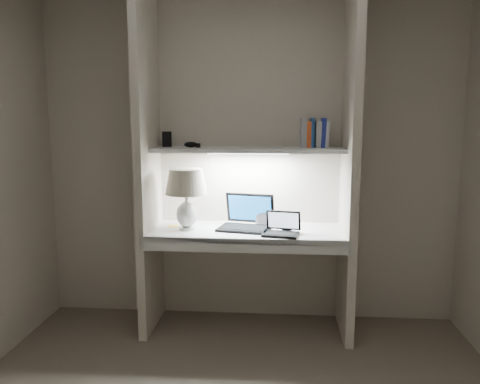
# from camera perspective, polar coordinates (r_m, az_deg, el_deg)

# --- Properties ---
(back_wall) EXTENTS (3.20, 0.01, 2.50)m
(back_wall) POSITION_cam_1_polar(r_m,az_deg,el_deg) (3.65, 1.15, 3.77)
(back_wall) COLOR #BEB3A3
(back_wall) RESTS_ON floor
(alcove_panel_left) EXTENTS (0.06, 0.55, 2.50)m
(alcove_panel_left) POSITION_cam_1_polar(r_m,az_deg,el_deg) (3.50, -11.16, 3.39)
(alcove_panel_left) COLOR #BEB3A3
(alcove_panel_left) RESTS_ON floor
(alcove_panel_right) EXTENTS (0.06, 0.55, 2.50)m
(alcove_panel_right) POSITION_cam_1_polar(r_m,az_deg,el_deg) (3.41, 13.23, 3.18)
(alcove_panel_right) COLOR #BEB3A3
(alcove_panel_right) RESTS_ON floor
(desk) EXTENTS (1.40, 0.55, 0.04)m
(desk) POSITION_cam_1_polar(r_m,az_deg,el_deg) (3.46, 0.86, -4.91)
(desk) COLOR white
(desk) RESTS_ON alcove_panel_left
(desk_apron) EXTENTS (1.46, 0.03, 0.10)m
(desk_apron) POSITION_cam_1_polar(r_m,az_deg,el_deg) (3.22, 0.56, -6.53)
(desk_apron) COLOR silver
(desk_apron) RESTS_ON desk
(shelf) EXTENTS (1.40, 0.36, 0.03)m
(shelf) POSITION_cam_1_polar(r_m,az_deg,el_deg) (3.46, 0.98, 5.16)
(shelf) COLOR silver
(shelf) RESTS_ON back_wall
(strip_light) EXTENTS (0.60, 0.04, 0.02)m
(strip_light) POSITION_cam_1_polar(r_m,az_deg,el_deg) (3.46, 0.98, 4.79)
(strip_light) COLOR white
(strip_light) RESTS_ON shelf
(table_lamp) EXTENTS (0.30, 0.30, 0.45)m
(table_lamp) POSITION_cam_1_polar(r_m,az_deg,el_deg) (3.42, -6.57, 0.37)
(table_lamp) COLOR white
(table_lamp) RESTS_ON desk
(laptop_main) EXTENTS (0.43, 0.39, 0.25)m
(laptop_main) POSITION_cam_1_polar(r_m,az_deg,el_deg) (3.49, 0.82, -3.50)
(laptop_main) COLOR black
(laptop_main) RESTS_ON desk
(laptop_netbook) EXTENTS (0.28, 0.26, 0.16)m
(laptop_netbook) POSITION_cam_1_polar(r_m,az_deg,el_deg) (3.32, 5.10, -4.52)
(laptop_netbook) COLOR black
(laptop_netbook) RESTS_ON desk
(speaker) EXTENTS (0.13, 0.10, 0.15)m
(speaker) POSITION_cam_1_polar(r_m,az_deg,el_deg) (3.59, 2.95, -2.81)
(speaker) COLOR silver
(speaker) RESTS_ON desk
(mouse) EXTENTS (0.09, 0.07, 0.03)m
(mouse) POSITION_cam_1_polar(r_m,az_deg,el_deg) (3.43, 5.75, -4.49)
(mouse) COLOR black
(mouse) RESTS_ON desk
(cable_coil) EXTENTS (0.13, 0.13, 0.01)m
(cable_coil) POSITION_cam_1_polar(r_m,az_deg,el_deg) (3.46, 2.93, -4.49)
(cable_coil) COLOR black
(cable_coil) RESTS_ON desk
(sticky_note) EXTENTS (0.09, 0.09, 0.00)m
(sticky_note) POSITION_cam_1_polar(r_m,az_deg,el_deg) (3.60, -8.14, -4.12)
(sticky_note) COLOR yellow
(sticky_note) RESTS_ON desk
(book_row) EXTENTS (0.21, 0.15, 0.22)m
(book_row) POSITION_cam_1_polar(r_m,az_deg,el_deg) (3.57, 9.07, 7.06)
(book_row) COLOR silver
(book_row) RESTS_ON shelf
(shelf_box) EXTENTS (0.08, 0.07, 0.12)m
(shelf_box) POSITION_cam_1_polar(r_m,az_deg,el_deg) (3.63, -8.91, 6.38)
(shelf_box) COLOR black
(shelf_box) RESTS_ON shelf
(shelf_gadget) EXTENTS (0.12, 0.10, 0.04)m
(shelf_gadget) POSITION_cam_1_polar(r_m,az_deg,el_deg) (3.51, -6.01, 5.77)
(shelf_gadget) COLOR black
(shelf_gadget) RESTS_ON shelf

